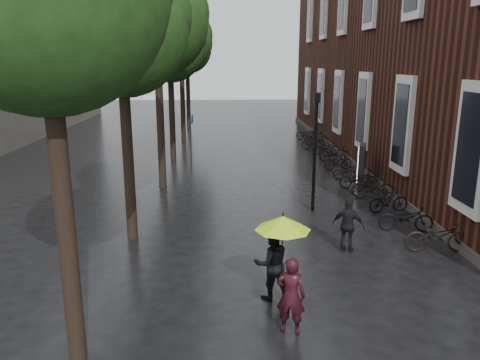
{
  "coord_description": "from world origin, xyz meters",
  "views": [
    {
      "loc": [
        -1.3,
        -6.65,
        5.3
      ],
      "look_at": [
        -0.78,
        7.15,
        1.78
      ],
      "focal_mm": 35.0,
      "sensor_mm": 36.0,
      "label": 1
    }
  ],
  "objects_px": {
    "parked_bicycles": "(347,166)",
    "ad_lightbox": "(361,165)",
    "pedestrian_walking": "(348,225)",
    "person_black": "(272,263)",
    "lamp_post": "(315,141)",
    "person_burgundy": "(291,296)"
  },
  "relations": [
    {
      "from": "person_black",
      "to": "parked_bicycles",
      "type": "bearing_deg",
      "value": -123.11
    },
    {
      "from": "parked_bicycles",
      "to": "person_burgundy",
      "type": "bearing_deg",
      "value": -109.14
    },
    {
      "from": "lamp_post",
      "to": "parked_bicycles",
      "type": "bearing_deg",
      "value": 63.91
    },
    {
      "from": "parked_bicycles",
      "to": "ad_lightbox",
      "type": "height_order",
      "value": "ad_lightbox"
    },
    {
      "from": "ad_lightbox",
      "to": "lamp_post",
      "type": "distance_m",
      "value": 4.82
    },
    {
      "from": "lamp_post",
      "to": "pedestrian_walking",
      "type": "bearing_deg",
      "value": -85.72
    },
    {
      "from": "parked_bicycles",
      "to": "ad_lightbox",
      "type": "distance_m",
      "value": 1.91
    },
    {
      "from": "parked_bicycles",
      "to": "lamp_post",
      "type": "xyz_separation_m",
      "value": [
        -2.65,
        -5.42,
        2.13
      ]
    },
    {
      "from": "ad_lightbox",
      "to": "pedestrian_walking",
      "type": "bearing_deg",
      "value": -89.97
    },
    {
      "from": "person_burgundy",
      "to": "person_black",
      "type": "bearing_deg",
      "value": -61.92
    },
    {
      "from": "person_black",
      "to": "ad_lightbox",
      "type": "bearing_deg",
      "value": -127.35
    },
    {
      "from": "person_burgundy",
      "to": "ad_lightbox",
      "type": "distance_m",
      "value": 12.32
    },
    {
      "from": "ad_lightbox",
      "to": "person_burgundy",
      "type": "bearing_deg",
      "value": -93.64
    },
    {
      "from": "person_black",
      "to": "parked_bicycles",
      "type": "relative_size",
      "value": 0.08
    },
    {
      "from": "person_burgundy",
      "to": "pedestrian_walking",
      "type": "height_order",
      "value": "person_burgundy"
    },
    {
      "from": "ad_lightbox",
      "to": "person_black",
      "type": "bearing_deg",
      "value": -97.59
    },
    {
      "from": "pedestrian_walking",
      "to": "ad_lightbox",
      "type": "height_order",
      "value": "ad_lightbox"
    },
    {
      "from": "pedestrian_walking",
      "to": "parked_bicycles",
      "type": "xyz_separation_m",
      "value": [
        2.37,
        9.17,
        -0.33
      ]
    },
    {
      "from": "person_burgundy",
      "to": "parked_bicycles",
      "type": "bearing_deg",
      "value": -90.25
    },
    {
      "from": "person_burgundy",
      "to": "ad_lightbox",
      "type": "relative_size",
      "value": 0.89
    },
    {
      "from": "pedestrian_walking",
      "to": "ad_lightbox",
      "type": "distance_m",
      "value": 7.74
    },
    {
      "from": "person_black",
      "to": "pedestrian_walking",
      "type": "height_order",
      "value": "person_black"
    }
  ]
}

